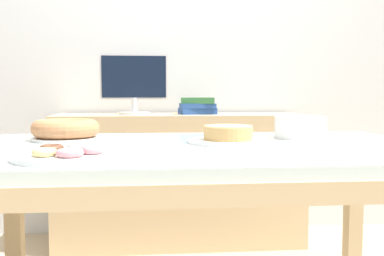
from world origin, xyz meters
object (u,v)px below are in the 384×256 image
(book_stack, at_px, (197,106))
(pastry_platter, at_px, (69,154))
(cake_golden_bundt, at_px, (66,130))
(computer_monitor, at_px, (134,84))
(plate_stack, at_px, (300,127))
(cake_chocolate_round, at_px, (228,136))
(tealight_left_edge, at_px, (288,131))

(book_stack, distance_m, pastry_platter, 1.59)
(cake_golden_bundt, relative_size, pastry_platter, 0.85)
(computer_monitor, height_order, pastry_platter, computer_monitor)
(computer_monitor, relative_size, plate_stack, 2.02)
(book_stack, height_order, plate_stack, book_stack)
(cake_chocolate_round, relative_size, tealight_left_edge, 7.61)
(book_stack, bearing_deg, tealight_left_edge, -66.78)
(tealight_left_edge, bearing_deg, cake_chocolate_round, -134.04)
(computer_monitor, xyz_separation_m, pastry_platter, (-0.12, -1.50, -0.23))
(cake_golden_bundt, distance_m, plate_stack, 0.95)
(computer_monitor, height_order, tealight_left_edge, computer_monitor)
(cake_chocolate_round, height_order, plate_stack, plate_stack)
(computer_monitor, bearing_deg, pastry_platter, -94.55)
(cake_golden_bundt, height_order, tealight_left_edge, cake_golden_bundt)
(cake_golden_bundt, bearing_deg, cake_chocolate_round, -13.33)
(cake_chocolate_round, bearing_deg, cake_golden_bundt, 166.67)
(cake_golden_bundt, bearing_deg, book_stack, 58.07)
(computer_monitor, bearing_deg, tealight_left_edge, -46.97)
(cake_chocolate_round, distance_m, plate_stack, 0.36)
(cake_chocolate_round, xyz_separation_m, plate_stack, (0.33, 0.15, 0.02))
(cake_golden_bundt, height_order, plate_stack, plate_stack)
(tealight_left_edge, bearing_deg, book_stack, 113.22)
(plate_stack, bearing_deg, pastry_platter, -149.72)
(computer_monitor, xyz_separation_m, cake_chocolate_round, (0.40, -1.15, -0.22))
(computer_monitor, bearing_deg, cake_chocolate_round, -70.94)
(cake_chocolate_round, bearing_deg, pastry_platter, -146.09)
(cake_golden_bundt, bearing_deg, computer_monitor, 77.32)
(computer_monitor, bearing_deg, book_stack, 0.20)
(book_stack, xyz_separation_m, plate_stack, (0.32, -1.01, -0.06))
(computer_monitor, xyz_separation_m, book_stack, (0.40, 0.00, -0.14))
(cake_chocolate_round, xyz_separation_m, tealight_left_edge, (0.34, 0.36, -0.02))
(cake_chocolate_round, bearing_deg, plate_stack, 23.97)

